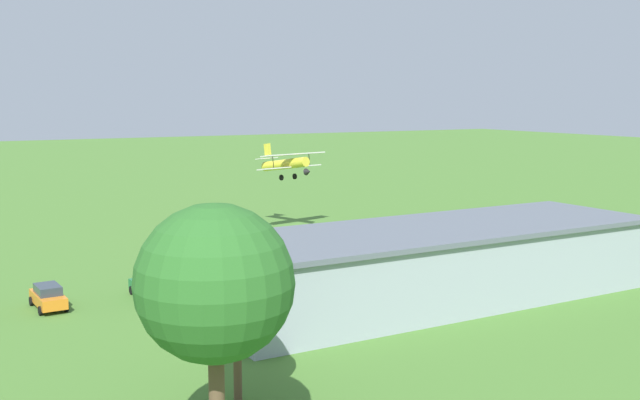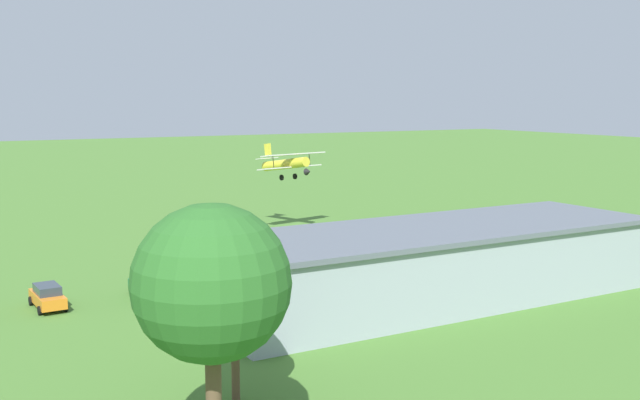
{
  "view_description": "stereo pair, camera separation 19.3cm",
  "coord_description": "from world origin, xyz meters",
  "px_view_note": "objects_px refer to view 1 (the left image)",
  "views": [
    {
      "loc": [
        38.66,
        74.19,
        14.57
      ],
      "look_at": [
        3.4,
        10.34,
        4.64
      ],
      "focal_mm": 42.31,
      "sensor_mm": 36.0,
      "label": 1
    },
    {
      "loc": [
        38.49,
        74.28,
        14.57
      ],
      "look_at": [
        3.4,
        10.34,
        4.64
      ],
      "focal_mm": 42.31,
      "sensor_mm": 36.0,
      "label": 2
    }
  ],
  "objects_px": {
    "person_walking_on_apron": "(474,234)",
    "person_by_parked_cars": "(453,239)",
    "biplane": "(287,164)",
    "person_crossing_taxiway": "(486,243)",
    "car_orange": "(48,296)",
    "person_beside_truck": "(435,237)",
    "hangar": "(436,263)",
    "person_at_fence_line": "(147,271)",
    "car_green": "(150,285)",
    "tree_behind_hangar_left": "(215,284)",
    "tree_at_field_edge": "(237,299)"
  },
  "relations": [
    {
      "from": "person_beside_truck",
      "to": "tree_behind_hangar_left",
      "type": "distance_m",
      "value": 48.98
    },
    {
      "from": "car_orange",
      "to": "tree_at_field_edge",
      "type": "relative_size",
      "value": 0.58
    },
    {
      "from": "person_beside_truck",
      "to": "tree_at_field_edge",
      "type": "distance_m",
      "value": 41.93
    },
    {
      "from": "person_walking_on_apron",
      "to": "tree_behind_hangar_left",
      "type": "relative_size",
      "value": 0.15
    },
    {
      "from": "person_walking_on_apron",
      "to": "tree_behind_hangar_left",
      "type": "distance_m",
      "value": 52.39
    },
    {
      "from": "person_beside_truck",
      "to": "tree_behind_hangar_left",
      "type": "height_order",
      "value": "tree_behind_hangar_left"
    },
    {
      "from": "person_walking_on_apron",
      "to": "person_by_parked_cars",
      "type": "relative_size",
      "value": 1.02
    },
    {
      "from": "hangar",
      "to": "car_orange",
      "type": "bearing_deg",
      "value": -23.8
    },
    {
      "from": "person_crossing_taxiway",
      "to": "tree_behind_hangar_left",
      "type": "distance_m",
      "value": 48.21
    },
    {
      "from": "tree_behind_hangar_left",
      "to": "person_walking_on_apron",
      "type": "bearing_deg",
      "value": -141.19
    },
    {
      "from": "person_walking_on_apron",
      "to": "person_at_fence_line",
      "type": "bearing_deg",
      "value": 0.87
    },
    {
      "from": "tree_behind_hangar_left",
      "to": "tree_at_field_edge",
      "type": "relative_size",
      "value": 1.44
    },
    {
      "from": "car_orange",
      "to": "person_by_parked_cars",
      "type": "height_order",
      "value": "car_orange"
    },
    {
      "from": "tree_at_field_edge",
      "to": "car_green",
      "type": "bearing_deg",
      "value": -95.02
    },
    {
      "from": "tree_behind_hangar_left",
      "to": "person_at_fence_line",
      "type": "bearing_deg",
      "value": -101.35
    },
    {
      "from": "biplane",
      "to": "car_orange",
      "type": "distance_m",
      "value": 35.78
    },
    {
      "from": "car_orange",
      "to": "biplane",
      "type": "bearing_deg",
      "value": -144.58
    },
    {
      "from": "biplane",
      "to": "person_crossing_taxiway",
      "type": "relative_size",
      "value": 5.21
    },
    {
      "from": "person_walking_on_apron",
      "to": "tree_at_field_edge",
      "type": "xyz_separation_m",
      "value": [
        37.0,
        26.22,
        4.28
      ]
    },
    {
      "from": "hangar",
      "to": "person_crossing_taxiway",
      "type": "xyz_separation_m",
      "value": [
        -15.06,
        -11.75,
        -1.92
      ]
    },
    {
      "from": "car_orange",
      "to": "tree_behind_hangar_left",
      "type": "xyz_separation_m",
      "value": [
        -1.78,
        27.71,
        6.77
      ]
    },
    {
      "from": "hangar",
      "to": "person_crossing_taxiway",
      "type": "relative_size",
      "value": 21.87
    },
    {
      "from": "person_by_parked_cars",
      "to": "person_beside_truck",
      "type": "xyz_separation_m",
      "value": [
        1.14,
        -1.41,
        0.04
      ]
    },
    {
      "from": "hangar",
      "to": "person_at_fence_line",
      "type": "height_order",
      "value": "hangar"
    },
    {
      "from": "car_orange",
      "to": "person_walking_on_apron",
      "type": "bearing_deg",
      "value": -173.46
    },
    {
      "from": "person_walking_on_apron",
      "to": "person_by_parked_cars",
      "type": "height_order",
      "value": "person_walking_on_apron"
    },
    {
      "from": "car_orange",
      "to": "person_by_parked_cars",
      "type": "bearing_deg",
      "value": -174.5
    },
    {
      "from": "person_by_parked_cars",
      "to": "person_at_fence_line",
      "type": "bearing_deg",
      "value": -1.15
    },
    {
      "from": "person_by_parked_cars",
      "to": "person_beside_truck",
      "type": "bearing_deg",
      "value": -51.17
    },
    {
      "from": "car_green",
      "to": "person_walking_on_apron",
      "type": "bearing_deg",
      "value": -171.49
    },
    {
      "from": "car_green",
      "to": "car_orange",
      "type": "relative_size",
      "value": 1.03
    },
    {
      "from": "car_green",
      "to": "person_at_fence_line",
      "type": "height_order",
      "value": "person_at_fence_line"
    },
    {
      "from": "car_green",
      "to": "person_crossing_taxiway",
      "type": "bearing_deg",
      "value": -178.08
    },
    {
      "from": "person_at_fence_line",
      "to": "person_beside_truck",
      "type": "bearing_deg",
      "value": -178.42
    },
    {
      "from": "tree_behind_hangar_left",
      "to": "car_green",
      "type": "bearing_deg",
      "value": -101.04
    },
    {
      "from": "car_green",
      "to": "person_beside_truck",
      "type": "relative_size",
      "value": 2.75
    },
    {
      "from": "car_green",
      "to": "tree_at_field_edge",
      "type": "xyz_separation_m",
      "value": [
        1.84,
        20.96,
        4.19
      ]
    },
    {
      "from": "biplane",
      "to": "person_at_fence_line",
      "type": "height_order",
      "value": "biplane"
    },
    {
      "from": "tree_at_field_edge",
      "to": "person_crossing_taxiway",
      "type": "bearing_deg",
      "value": -147.66
    },
    {
      "from": "biplane",
      "to": "person_beside_truck",
      "type": "distance_m",
      "value": 18.8
    },
    {
      "from": "person_walking_on_apron",
      "to": "hangar",
      "type": "bearing_deg",
      "value": 42.76
    },
    {
      "from": "person_walking_on_apron",
      "to": "person_beside_truck",
      "type": "relative_size",
      "value": 0.98
    },
    {
      "from": "car_green",
      "to": "person_walking_on_apron",
      "type": "distance_m",
      "value": 35.54
    },
    {
      "from": "biplane",
      "to": "person_by_parked_cars",
      "type": "bearing_deg",
      "value": 120.78
    },
    {
      "from": "car_green",
      "to": "tree_behind_hangar_left",
      "type": "bearing_deg",
      "value": 78.96
    },
    {
      "from": "biplane",
      "to": "person_by_parked_cars",
      "type": "relative_size",
      "value": 5.34
    },
    {
      "from": "person_by_parked_cars",
      "to": "person_walking_on_apron",
      "type": "bearing_deg",
      "value": -162.88
    },
    {
      "from": "car_green",
      "to": "car_orange",
      "type": "height_order",
      "value": "car_green"
    },
    {
      "from": "car_green",
      "to": "person_beside_truck",
      "type": "height_order",
      "value": "car_green"
    },
    {
      "from": "person_by_parked_cars",
      "to": "tree_behind_hangar_left",
      "type": "height_order",
      "value": "tree_behind_hangar_left"
    }
  ]
}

